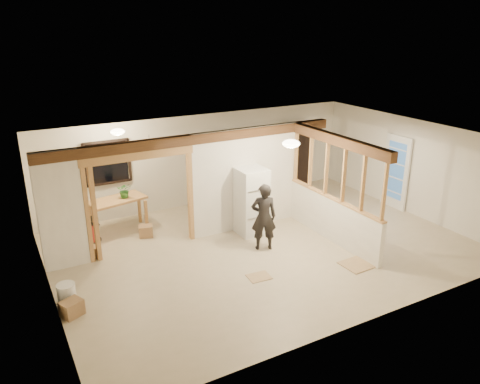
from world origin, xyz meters
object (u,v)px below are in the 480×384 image
work_table (118,215)px  bookshelf (293,158)px  shop_vac (91,230)px  woman (264,217)px  refrigerator (251,201)px

work_table → bookshelf: 5.56m
shop_vac → woman: bearing=-33.9°
woman → bookshelf: bookshelf is taller
refrigerator → bookshelf: size_ratio=0.84×
woman → shop_vac: bearing=-11.0°
work_table → shop_vac: size_ratio=2.31×
refrigerator → work_table: refrigerator is taller
work_table → bookshelf: bearing=-6.1°
work_table → bookshelf: size_ratio=0.69×
refrigerator → shop_vac: 3.80m
woman → shop_vac: size_ratio=2.68×
woman → bookshelf: bearing=-110.6°
refrigerator → shop_vac: (-3.51, 1.35, -0.52)m
woman → shop_vac: (-3.31, 2.23, -0.48)m
work_table → refrigerator: bearing=-42.5°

